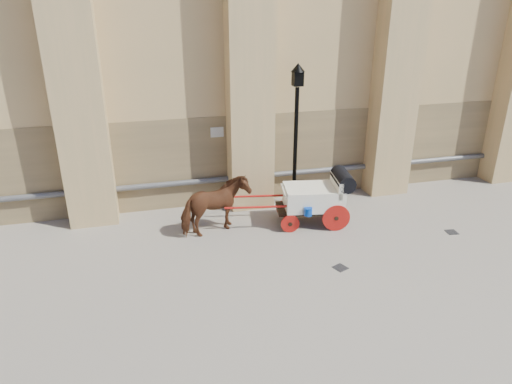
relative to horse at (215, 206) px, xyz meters
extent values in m
plane|color=slate|center=(2.48, -1.87, -0.85)|extent=(90.00, 90.00, 0.00)
cube|color=#93784E|center=(4.48, 2.28, 0.65)|extent=(44.00, 0.35, 3.00)
cylinder|color=#59595B|center=(4.48, 2.01, 0.05)|extent=(42.00, 0.18, 0.18)
cube|color=beige|center=(0.48, 2.10, 1.65)|extent=(0.42, 0.04, 0.32)
imported|color=brown|center=(0.00, 0.00, 0.00)|extent=(2.21, 1.55, 1.70)
cube|color=black|center=(2.92, -0.08, -0.35)|extent=(2.15, 1.26, 0.11)
cube|color=white|center=(3.01, -0.10, 0.02)|extent=(1.92, 1.43, 0.64)
cube|color=white|center=(3.69, -0.22, 0.39)|extent=(0.33, 1.16, 0.51)
cube|color=white|center=(2.24, 0.04, 0.25)|extent=(0.49, 1.05, 0.09)
cylinder|color=black|center=(3.87, -0.25, 0.57)|extent=(0.71, 1.22, 0.52)
cylinder|color=#B71610|center=(3.50, -0.76, -0.44)|extent=(0.83, 0.20, 0.83)
cylinder|color=#B71610|center=(3.70, 0.36, -0.44)|extent=(0.83, 0.20, 0.83)
cylinder|color=#B71610|center=(2.14, -0.53, -0.58)|extent=(0.55, 0.15, 0.55)
cylinder|color=#B71610|center=(2.34, 0.60, -0.58)|extent=(0.55, 0.15, 0.55)
cylinder|color=#B71610|center=(1.35, -0.23, -0.07)|extent=(2.19, 0.44, 0.06)
cylinder|color=#B71610|center=(1.49, 0.59, -0.07)|extent=(2.19, 0.44, 0.06)
cylinder|color=#053AAF|center=(2.63, -0.69, -0.16)|extent=(0.24, 0.24, 0.24)
cylinder|color=black|center=(2.93, 1.47, 1.11)|extent=(0.13, 0.13, 3.92)
cone|color=black|center=(2.93, 1.47, -0.66)|extent=(0.39, 0.39, 0.39)
cube|color=black|center=(2.93, 1.47, 3.34)|extent=(0.31, 0.31, 0.46)
cone|color=black|center=(2.93, 1.47, 3.67)|extent=(0.44, 0.44, 0.26)
cube|color=black|center=(2.77, -2.75, -0.85)|extent=(0.42, 0.42, 0.01)
cube|color=black|center=(6.82, -1.75, -0.85)|extent=(0.35, 0.35, 0.01)
camera|label=1|loc=(-1.88, -12.01, 5.47)|focal=32.00mm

